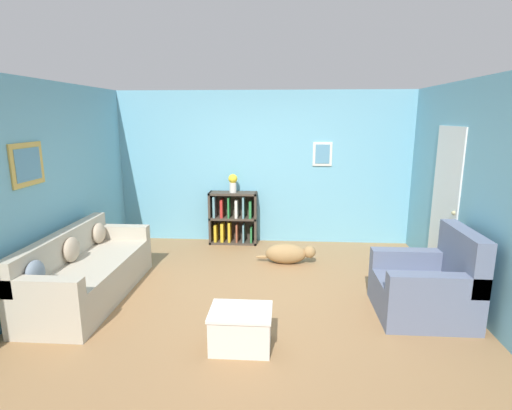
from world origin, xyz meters
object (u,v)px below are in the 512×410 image
(bookshelf, at_px, (233,218))
(recliner_chair, at_px, (429,286))
(dog, at_px, (288,253))
(vase, at_px, (233,182))
(coffee_table, at_px, (241,327))
(couch, at_px, (87,273))

(bookshelf, xyz_separation_m, recliner_chair, (2.49, -2.44, -0.10))
(dog, bearing_deg, vase, 135.18)
(bookshelf, xyz_separation_m, vase, (0.01, -0.02, 0.64))
(bookshelf, bearing_deg, dog, -44.93)
(dog, bearing_deg, recliner_chair, -44.09)
(coffee_table, relative_size, dog, 0.65)
(recliner_chair, height_order, dog, recliner_chair)
(couch, bearing_deg, recliner_chair, -2.45)
(coffee_table, bearing_deg, bookshelf, 98.53)
(coffee_table, distance_m, vase, 3.36)
(couch, distance_m, bookshelf, 2.73)
(couch, relative_size, coffee_table, 3.51)
(coffee_table, bearing_deg, recliner_chair, 21.42)
(recliner_chair, bearing_deg, couch, 177.55)
(bookshelf, bearing_deg, couch, -123.53)
(bookshelf, distance_m, dog, 1.38)
(couch, distance_m, recliner_chair, 4.00)
(couch, height_order, dog, couch)
(bookshelf, relative_size, dog, 1.00)
(coffee_table, relative_size, vase, 1.88)
(recliner_chair, distance_m, vase, 3.55)
(bookshelf, distance_m, coffee_table, 3.27)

